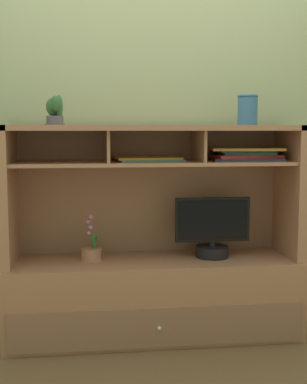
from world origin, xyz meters
TOP-DOWN VIEW (x-y plane):
  - floor_plane at (0.00, 0.00)m, footprint 6.00×6.00m
  - back_wall at (0.00, 0.27)m, footprint 6.00×0.02m
  - media_console at (0.00, 0.01)m, footprint 1.69×0.51m
  - tv_monitor at (0.35, -0.00)m, footprint 0.44×0.19m
  - potted_orchid at (-0.36, 0.02)m, footprint 0.14×0.14m
  - magazine_stack_left at (0.55, 0.03)m, footprint 0.44×0.33m
  - magazine_stack_centre at (-0.03, 0.03)m, footprint 0.40×0.30m
  - potted_succulent at (-0.55, 0.01)m, footprint 0.11×0.11m
  - ceramic_vase at (0.55, 0.01)m, footprint 0.12×0.12m

SIDE VIEW (x-z plane):
  - floor_plane at x=0.00m, z-range -0.02..0.00m
  - media_console at x=0.00m, z-range -0.23..0.99m
  - potted_orchid at x=-0.36m, z-range 0.36..0.63m
  - tv_monitor at x=0.35m, z-range 0.43..0.78m
  - magazine_stack_centre at x=-0.03m, z-range 1.02..1.05m
  - magazine_stack_left at x=0.55m, z-range 1.02..1.10m
  - potted_succulent at x=-0.55m, z-range 1.22..1.39m
  - ceramic_vase at x=0.55m, z-range 1.23..1.40m
  - back_wall at x=0.00m, z-range 0.00..2.80m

